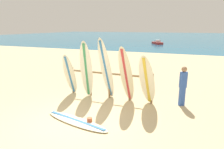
{
  "coord_description": "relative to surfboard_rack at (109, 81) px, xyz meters",
  "views": [
    {
      "loc": [
        3.19,
        -4.83,
        2.95
      ],
      "look_at": [
        0.16,
        2.87,
        0.94
      ],
      "focal_mm": 31.84,
      "sensor_mm": 36.0,
      "label": 1
    }
  ],
  "objects": [
    {
      "name": "ground_plane",
      "position": [
        -0.16,
        -2.57,
        -0.74
      ],
      "size": [
        120.0,
        120.0,
        0.0
      ],
      "primitive_type": "plane",
      "color": "#D3BC8C"
    },
    {
      "name": "ocean_water",
      "position": [
        -0.16,
        55.43,
        -0.74
      ],
      "size": [
        120.0,
        80.0,
        0.01
      ],
      "primitive_type": "cube",
      "color": "#196B93",
      "rests_on": "ground"
    },
    {
      "name": "surfboard_rack",
      "position": [
        0.0,
        0.0,
        0.0
      ],
      "size": [
        3.67,
        0.09,
        1.2
      ],
      "color": "olive",
      "rests_on": "ground"
    },
    {
      "name": "surfboard_leaning_far_left",
      "position": [
        -1.66,
        -0.4,
        0.19
      ],
      "size": [
        0.62,
        0.98,
        1.88
      ],
      "color": "silver",
      "rests_on": "ground"
    },
    {
      "name": "surfboard_leaning_left",
      "position": [
        -0.86,
        -0.38,
        0.47
      ],
      "size": [
        0.61,
        0.7,
        2.43
      ],
      "color": "white",
      "rests_on": "ground"
    },
    {
      "name": "surfboard_leaning_center_left",
      "position": [
        -0.02,
        -0.3,
        0.54
      ],
      "size": [
        0.64,
        0.99,
        2.57
      ],
      "color": "white",
      "rests_on": "ground"
    },
    {
      "name": "surfboard_leaning_center",
      "position": [
        0.86,
        -0.42,
        0.4
      ],
      "size": [
        0.63,
        1.03,
        2.3
      ],
      "color": "beige",
      "rests_on": "ground"
    },
    {
      "name": "surfboard_leaning_center_right",
      "position": [
        1.66,
        -0.44,
        0.27
      ],
      "size": [
        0.69,
        1.1,
        2.03
      ],
      "color": "white",
      "rests_on": "ground"
    },
    {
      "name": "surfboard_lying_on_sand",
      "position": [
        -0.14,
        -2.46,
        -0.71
      ],
      "size": [
        2.5,
        1.05,
        0.08
      ],
      "color": "beige",
      "rests_on": "ground"
    },
    {
      "name": "beachgoer_standing",
      "position": [
        2.89,
        0.22,
        0.09
      ],
      "size": [
        0.29,
        0.27,
        1.52
      ],
      "color": "#3359B2",
      "rests_on": "ground"
    },
    {
      "name": "small_boat_offshore",
      "position": [
        -2.26,
        27.28,
        -0.49
      ],
      "size": [
        2.23,
        2.65,
        0.71
      ],
      "color": "#B22D28",
      "rests_on": "ocean_water"
    },
    {
      "name": "sand_bucket",
      "position": [
        0.29,
        -2.37,
        -0.65
      ],
      "size": [
        0.16,
        0.16,
        0.18
      ],
      "primitive_type": "cylinder",
      "color": "#CC5933",
      "rests_on": "ground"
    }
  ]
}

